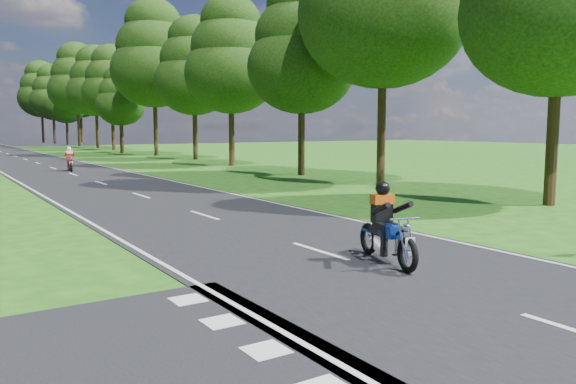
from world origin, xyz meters
TOP-DOWN VIEW (x-y plane):
  - ground at (0.00, 0.00)m, footprint 160.00×160.00m
  - main_road at (0.00, 50.00)m, footprint 7.00×140.00m
  - road_markings at (-0.14, 48.13)m, footprint 7.40×140.00m
  - treeline at (1.43, 60.06)m, footprint 40.00×115.35m
  - rider_near_blue at (0.51, 0.42)m, footprint 1.13×2.05m
  - rider_far_red at (0.41, 28.78)m, footprint 0.82×1.87m

SIDE VIEW (x-z plane):
  - ground at x=0.00m, z-range 0.00..0.00m
  - main_road at x=0.00m, z-range 0.00..0.02m
  - road_markings at x=-0.14m, z-range 0.02..0.03m
  - rider_far_red at x=0.41m, z-range 0.02..1.53m
  - rider_near_blue at x=0.51m, z-range 0.02..1.65m
  - treeline at x=1.43m, z-range 0.86..15.65m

